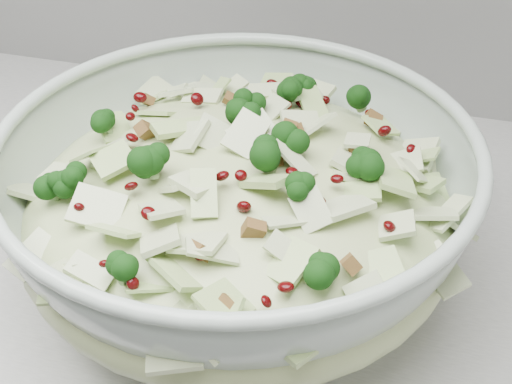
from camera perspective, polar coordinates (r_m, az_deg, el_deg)
mixing_bowl at (r=0.62m, az=-1.41°, el=-1.56°), size 0.52×0.52×0.16m
salad at (r=0.61m, az=-1.44°, el=0.38°), size 0.39×0.39×0.16m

